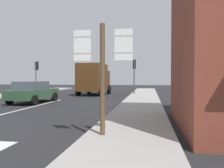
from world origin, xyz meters
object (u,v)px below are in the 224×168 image
at_px(traffic_light_far_left, 36,70).
at_px(traffic_light_far_right, 134,69).
at_px(delivery_truck, 94,78).
at_px(sedan_far, 33,92).
at_px(route_sign_post, 103,71).

relative_size(traffic_light_far_left, traffic_light_far_right, 0.98).
relative_size(delivery_truck, traffic_light_far_right, 1.46).
bearing_deg(traffic_light_far_right, traffic_light_far_left, 177.64).
distance_m(sedan_far, delivery_truck, 8.39).
bearing_deg(route_sign_post, traffic_light_far_left, 121.05).
bearing_deg(traffic_light_far_left, delivery_truck, -9.55).
relative_size(delivery_truck, route_sign_post, 1.60).
distance_m(route_sign_post, traffic_light_far_left, 20.92).
bearing_deg(traffic_light_far_right, route_sign_post, -89.28).
relative_size(delivery_truck, traffic_light_far_left, 1.49).
relative_size(sedan_far, delivery_truck, 0.85).
bearing_deg(route_sign_post, sedan_far, 126.68).
relative_size(route_sign_post, traffic_light_far_right, 0.91).
bearing_deg(sedan_far, route_sign_post, -53.32).
xyz_separation_m(sedan_far, traffic_light_far_left, (-4.23, 9.11, 1.79)).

